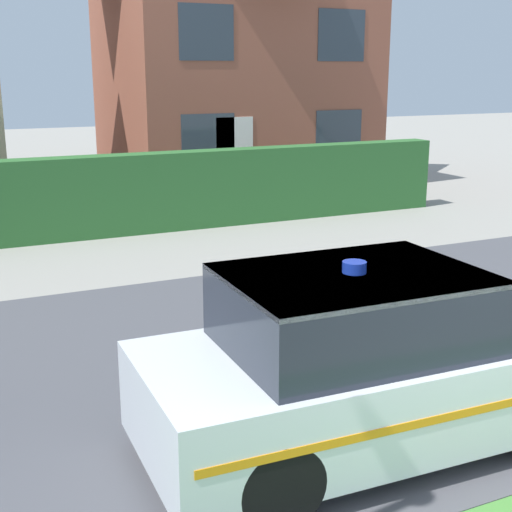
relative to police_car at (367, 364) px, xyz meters
The scene contains 4 objects.
road_strip 2.45m from the police_car, 72.86° to the left, with size 28.00×6.79×0.01m, color #4C4C51.
garden_hedge 9.19m from the police_car, 89.61° to the left, with size 15.25×0.56×1.61m, color #2D662D.
police_car is the anchor object (origin of this frame).
house_right 15.66m from the police_car, 70.92° to the left, with size 7.16×5.79×7.67m.
Camera 1 is at (-4.00, -2.28, 3.25)m, focal length 50.00 mm.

